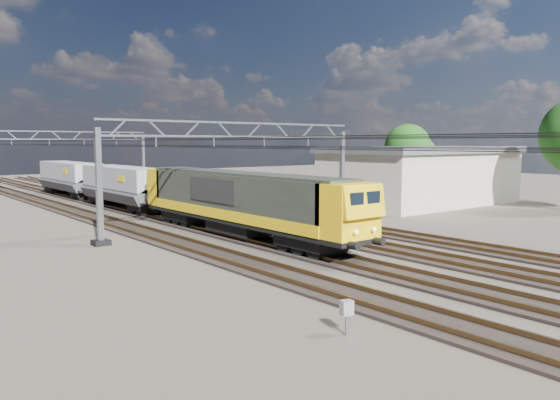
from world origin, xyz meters
TOP-DOWN VIEW (x-y plane):
  - ground at (0.00, 0.00)m, footprint 160.00×160.00m
  - track_outer_west at (-6.00, 0.00)m, footprint 2.60×140.00m
  - track_loco at (-2.00, 0.00)m, footprint 2.60×140.00m
  - track_inner_east at (2.00, 0.00)m, footprint 2.60×140.00m
  - track_outer_east at (6.00, 0.00)m, footprint 2.60×140.00m
  - catenary_gantry_mid at (0.00, 4.00)m, footprint 19.90×0.90m
  - catenary_gantry_far at (0.00, 40.00)m, footprint 19.90×0.90m
  - overhead_wires at (0.00, 8.00)m, footprint 12.03×140.00m
  - locomotive at (-2.00, 1.12)m, footprint 2.76×21.10m
  - hopper_wagon_lead at (-2.00, 18.82)m, footprint 3.38×13.00m
  - hopper_wagon_mid at (-2.00, 33.02)m, footprint 3.38×13.00m
  - trackside_cabinet at (-9.02, -14.81)m, footprint 0.41×0.35m
  - industrial_shed at (22.00, 6.00)m, footprint 18.60×10.60m
  - tree_far at (30.32, 13.79)m, footprint 5.72×5.32m

SIDE VIEW (x-z plane):
  - ground at x=0.00m, z-range 0.00..0.00m
  - track_outer_west at x=-6.00m, z-range -0.08..0.22m
  - track_loco at x=-2.00m, z-range -0.08..0.22m
  - track_inner_east at x=2.00m, z-range -0.08..0.22m
  - track_outer_east at x=6.00m, z-range -0.08..0.22m
  - trackside_cabinet at x=-9.02m, z-range 0.27..1.34m
  - hopper_wagon_lead at x=-2.00m, z-range 0.60..3.86m
  - hopper_wagon_mid at x=-2.00m, z-range 0.60..3.86m
  - locomotive at x=-2.00m, z-range 0.52..4.14m
  - industrial_shed at x=22.00m, z-range 0.03..5.43m
  - catenary_gantry_mid at x=0.00m, z-range 0.35..7.46m
  - catenary_gantry_far at x=0.00m, z-range 0.35..7.46m
  - tree_far at x=30.32m, z-range 1.09..9.00m
  - overhead_wires at x=0.00m, z-range 5.48..6.02m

